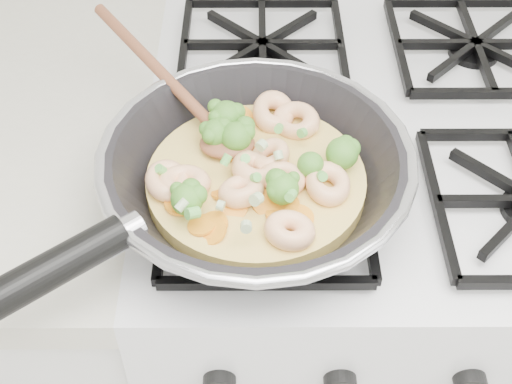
{
  "coord_description": "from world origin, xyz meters",
  "views": [
    {
      "loc": [
        -0.16,
        1.03,
        1.48
      ],
      "look_at": [
        -0.16,
        1.55,
        0.93
      ],
      "focal_mm": 48.35,
      "sensor_mm": 36.0,
      "label": 1
    }
  ],
  "objects": [
    {
      "name": "skillet",
      "position": [
        -0.16,
        1.55,
        0.96
      ],
      "size": [
        0.45,
        0.47,
        0.09
      ],
      "rotation": [
        0.0,
        0.0,
        -0.11
      ],
      "color": "black",
      "rests_on": "stove"
    },
    {
      "name": "stove",
      "position": [
        0.0,
        1.7,
        0.46
      ],
      "size": [
        0.6,
        0.6,
        0.92
      ],
      "color": "white",
      "rests_on": "ground"
    }
  ]
}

